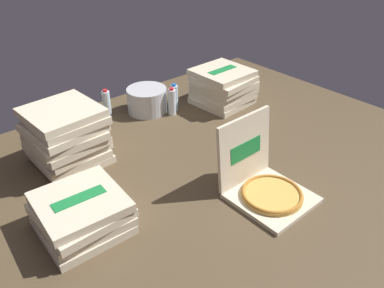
# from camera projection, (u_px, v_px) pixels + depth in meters

# --- Properties ---
(ground_plane) EXTENTS (3.20, 2.40, 0.02)m
(ground_plane) POSITION_uv_depth(u_px,v_px,m) (198.00, 176.00, 2.20)
(ground_plane) COLOR #4C3D28
(open_pizza_box) EXTENTS (0.38, 0.43, 0.40)m
(open_pizza_box) POSITION_uv_depth(u_px,v_px,m) (264.00, 183.00, 2.00)
(open_pizza_box) COLOR beige
(open_pizza_box) RESTS_ON ground_plane
(pizza_stack_left_near) EXTENTS (0.42, 0.42, 0.27)m
(pizza_stack_left_near) POSITION_uv_depth(u_px,v_px,m) (223.00, 87.00, 2.91)
(pizza_stack_left_near) COLOR beige
(pizza_stack_left_near) RESTS_ON ground_plane
(pizza_stack_left_far) EXTENTS (0.42, 0.43, 0.35)m
(pizza_stack_left_far) POSITION_uv_depth(u_px,v_px,m) (66.00, 136.00, 2.21)
(pizza_stack_left_far) COLOR beige
(pizza_stack_left_far) RESTS_ON ground_plane
(pizza_stack_left_mid) EXTENTS (0.41, 0.40, 0.18)m
(pizza_stack_left_mid) POSITION_uv_depth(u_px,v_px,m) (82.00, 214.00, 1.79)
(pizza_stack_left_mid) COLOR beige
(pizza_stack_left_mid) RESTS_ON ground_plane
(ice_bucket) EXTENTS (0.29, 0.29, 0.18)m
(ice_bucket) POSITION_uv_depth(u_px,v_px,m) (147.00, 100.00, 2.82)
(ice_bucket) COLOR #B7BABF
(ice_bucket) RESTS_ON ground_plane
(water_bottle_0) EXTENTS (0.06, 0.06, 0.21)m
(water_bottle_0) POSITION_uv_depth(u_px,v_px,m) (172.00, 102.00, 2.77)
(water_bottle_0) COLOR white
(water_bottle_0) RESTS_ON ground_plane
(water_bottle_1) EXTENTS (0.06, 0.06, 0.21)m
(water_bottle_1) POSITION_uv_depth(u_px,v_px,m) (107.00, 104.00, 2.74)
(water_bottle_1) COLOR silver
(water_bottle_1) RESTS_ON ground_plane
(water_bottle_2) EXTENTS (0.06, 0.06, 0.21)m
(water_bottle_2) POSITION_uv_depth(u_px,v_px,m) (174.00, 98.00, 2.83)
(water_bottle_2) COLOR silver
(water_bottle_2) RESTS_ON ground_plane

